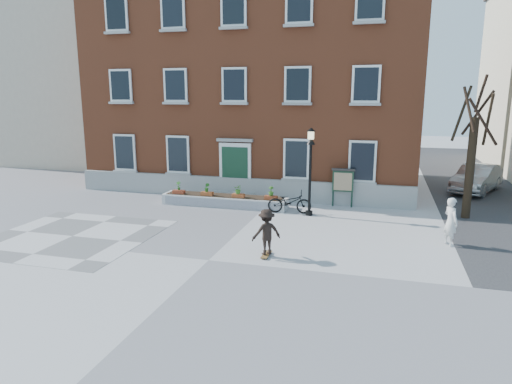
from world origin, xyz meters
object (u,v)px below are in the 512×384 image
(bicycle, at_px, (289,202))
(parked_car, at_px, (477,178))
(skateboarder, at_px, (266,232))
(bystander, at_px, (451,222))
(notice_board, at_px, (343,181))
(lamp_post, at_px, (310,159))

(bicycle, relative_size, parked_car, 0.43)
(parked_car, height_order, skateboarder, skateboarder)
(bystander, bearing_deg, notice_board, 12.13)
(bystander, bearing_deg, bicycle, 36.19)
(parked_car, bearing_deg, lamp_post, -112.65)
(skateboarder, bearing_deg, parked_car, 56.54)
(bicycle, xyz_separation_m, skateboarder, (0.40, -5.82, 0.33))
(bystander, height_order, skateboarder, bystander)
(bicycle, xyz_separation_m, parked_car, (9.10, 7.34, 0.25))
(lamp_post, bearing_deg, bicycle, 170.47)
(skateboarder, bearing_deg, bystander, 25.47)
(lamp_post, distance_m, notice_board, 2.71)
(bystander, bearing_deg, parked_car, -43.86)
(lamp_post, bearing_deg, bystander, -26.49)
(bicycle, distance_m, notice_board, 2.99)
(lamp_post, bearing_deg, parked_car, 42.58)
(bicycle, bearing_deg, skateboarder, 175.71)
(notice_board, bearing_deg, lamp_post, -122.54)
(notice_board, height_order, skateboarder, notice_board)
(bystander, height_order, lamp_post, lamp_post)
(bystander, xyz_separation_m, notice_board, (-4.26, 4.78, 0.38))
(bicycle, height_order, skateboarder, skateboarder)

